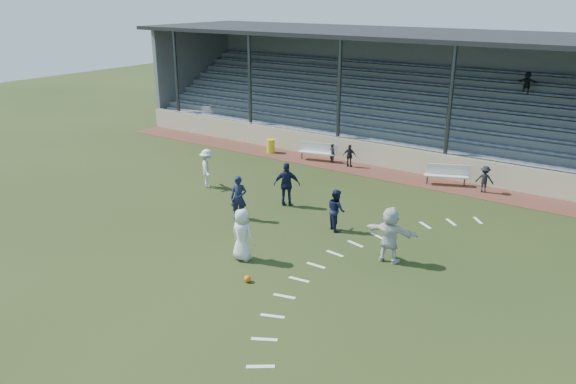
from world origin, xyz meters
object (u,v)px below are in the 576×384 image
(bench_left, at_px, (318,150))
(player_white_lead, at_px, (242,235))
(football, at_px, (247,279))
(player_navy_lead, at_px, (239,198))
(trash_bin, at_px, (271,146))
(bench_right, at_px, (447,173))

(bench_left, height_order, player_white_lead, player_white_lead)
(football, height_order, player_navy_lead, player_navy_lead)
(bench_left, xyz_separation_m, trash_bin, (-3.03, -0.18, -0.19))
(player_white_lead, relative_size, player_navy_lead, 1.03)
(trash_bin, height_order, player_white_lead, player_white_lead)
(trash_bin, height_order, football, trash_bin)
(football, distance_m, player_white_lead, 1.82)
(player_white_lead, bearing_deg, football, 134.36)
(player_white_lead, bearing_deg, trash_bin, -57.39)
(bench_right, xyz_separation_m, player_white_lead, (-2.99, -11.65, 0.33))
(player_navy_lead, bearing_deg, football, -77.28)
(football, bearing_deg, trash_bin, 123.34)
(bench_left, height_order, bench_right, same)
(football, bearing_deg, bench_left, 112.42)
(bench_right, bearing_deg, football, -121.21)
(bench_right, relative_size, player_white_lead, 1.10)
(bench_left, xyz_separation_m, player_white_lead, (4.17, -11.67, 0.33))
(trash_bin, distance_m, player_navy_lead, 9.97)
(bench_right, height_order, trash_bin, bench_right)
(trash_bin, relative_size, player_navy_lead, 0.42)
(bench_left, relative_size, bench_right, 1.02)
(trash_bin, xyz_separation_m, player_white_lead, (7.20, -11.49, 0.51))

